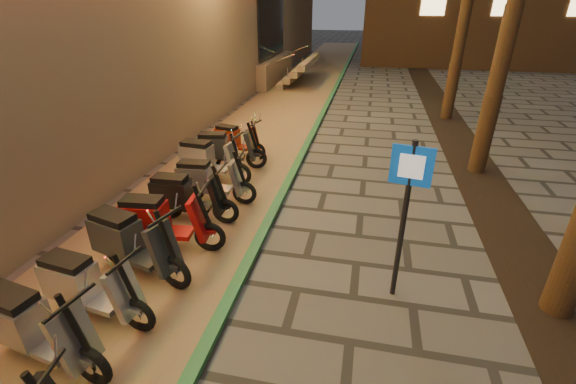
% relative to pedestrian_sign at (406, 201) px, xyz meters
% --- Properties ---
extents(parking_strip, '(3.40, 60.00, 0.01)m').
position_rel_pedestrian_sign_xyz_m(parking_strip, '(-3.99, 8.13, -1.53)').
color(parking_strip, '#8C7251').
rests_on(parking_strip, ground).
extents(green_curb, '(0.18, 60.00, 0.10)m').
position_rel_pedestrian_sign_xyz_m(green_curb, '(-2.29, 8.13, -1.48)').
color(green_curb, '#286C3C').
rests_on(green_curb, ground).
extents(planting_strip, '(1.20, 40.00, 0.02)m').
position_rel_pedestrian_sign_xyz_m(planting_strip, '(2.21, 3.13, -1.52)').
color(planting_strip, black).
rests_on(planting_strip, ground).
extents(pedestrian_sign, '(0.52, 0.12, 2.37)m').
position_rel_pedestrian_sign_xyz_m(pedestrian_sign, '(0.00, 0.00, 0.00)').
color(pedestrian_sign, black).
rests_on(pedestrian_sign, ground).
extents(scooter_4, '(1.74, 0.74, 1.22)m').
position_rel_pedestrian_sign_xyz_m(scooter_4, '(-4.12, -2.07, -1.00)').
color(scooter_4, black).
rests_on(scooter_4, ground).
extents(scooter_5, '(1.66, 0.66, 1.16)m').
position_rel_pedestrian_sign_xyz_m(scooter_5, '(-4.01, -1.30, -1.03)').
color(scooter_5, black).
rests_on(scooter_5, ground).
extents(scooter_6, '(1.81, 0.91, 1.28)m').
position_rel_pedestrian_sign_xyz_m(scooter_6, '(-3.98, -0.31, -0.98)').
color(scooter_6, black).
rests_on(scooter_6, ground).
extents(scooter_7, '(1.77, 0.66, 1.24)m').
position_rel_pedestrian_sign_xyz_m(scooter_7, '(-3.86, 0.39, -0.99)').
color(scooter_7, black).
rests_on(scooter_7, ground).
extents(scooter_8, '(1.69, 0.59, 1.19)m').
position_rel_pedestrian_sign_xyz_m(scooter_8, '(-3.89, 1.37, -1.01)').
color(scooter_8, black).
rests_on(scooter_8, ground).
extents(scooter_9, '(1.67, 0.59, 1.18)m').
position_rel_pedestrian_sign_xyz_m(scooter_9, '(-3.77, 2.18, -1.02)').
color(scooter_9, black).
rests_on(scooter_9, ground).
extents(scooter_10, '(1.76, 0.66, 1.24)m').
position_rel_pedestrian_sign_xyz_m(scooter_10, '(-4.19, 3.22, -0.99)').
color(scooter_10, black).
rests_on(scooter_10, ground).
extents(scooter_11, '(1.73, 0.75, 1.22)m').
position_rel_pedestrian_sign_xyz_m(scooter_11, '(-4.08, 4.00, -1.00)').
color(scooter_11, black).
rests_on(scooter_11, ground).
extents(scooter_12, '(1.51, 0.72, 1.07)m').
position_rel_pedestrian_sign_xyz_m(scooter_12, '(-4.11, 4.93, -1.07)').
color(scooter_12, black).
rests_on(scooter_12, ground).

